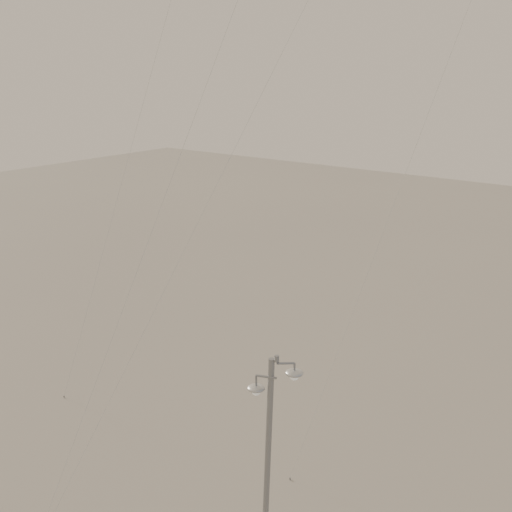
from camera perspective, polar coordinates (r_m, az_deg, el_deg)
The scene contains 3 objects.
street_lamp at distance 22.23m, azimuth 0.98°, elevation -17.91°, with size 1.46×1.05×9.18m.
kite_1 at distance 29.36m, azimuth 2.29°, elevation 16.05°, with size 3.86×14.23×22.25m.
kite_3 at distance 26.64m, azimuth -3.82°, elevation 13.71°, with size 4.32×8.56×21.36m.
Camera 1 is at (14.78, -15.14, 17.33)m, focal length 50.00 mm.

